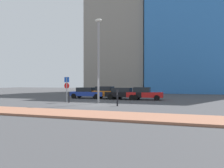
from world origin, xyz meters
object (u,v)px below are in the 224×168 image
parked_car_orange (107,92)px  traffic_bollard_mid (69,97)px  parked_car_black (124,93)px  traffic_bollard_near (117,100)px  parking_sign_post (67,86)px  parking_meter (117,94)px  street_lamp (98,55)px  parked_car_blue (87,93)px  parked_car_red (144,93)px

parked_car_orange → traffic_bollard_mid: (-1.68, -6.75, -0.26)m
parked_car_black → traffic_bollard_near: size_ratio=4.63×
parking_sign_post → traffic_bollard_mid: 1.35m
parking_sign_post → traffic_bollard_mid: bearing=-43.1°
parked_car_black → parking_sign_post: size_ratio=1.70×
parked_car_orange → parked_car_black: bearing=-15.7°
parking_meter → traffic_bollard_mid: size_ratio=1.23×
street_lamp → traffic_bollard_near: 5.37m
parked_car_blue → parked_car_black: (5.05, -0.37, 0.02)m
parked_car_orange → parking_sign_post: size_ratio=1.54×
parked_car_orange → parked_car_red: (4.88, -0.60, -0.04)m
parked_car_blue → traffic_bollard_mid: size_ratio=4.26×
street_lamp → traffic_bollard_mid: size_ratio=7.66×
parked_car_blue → parking_meter: 7.93m
parked_car_black → parked_car_red: size_ratio=1.05×
parked_car_black → street_lamp: 7.09m
parked_car_blue → parking_meter: bearing=-43.0°
parking_meter → parked_car_black: bearing=98.5°
parked_car_black → street_lamp: size_ratio=0.54×
parked_car_black → parked_car_orange: bearing=164.3°
parked_car_orange → street_lamp: bearing=-77.5°
parked_car_orange → traffic_bollard_near: (3.96, -8.28, -0.31)m
parked_car_red → traffic_bollard_mid: (-6.56, -6.14, -0.21)m
parking_sign_post → parking_meter: size_ratio=1.97×
parked_car_blue → parking_meter: parked_car_blue is taller
parking_sign_post → traffic_bollard_near: (6.19, -2.06, -1.17)m
parked_car_red → parked_car_blue: bearing=177.7°
parked_car_red → parking_sign_post: (-7.11, -5.62, 0.90)m
street_lamp → parked_car_black: bearing=80.4°
parking_sign_post → street_lamp: (3.65, -0.17, 3.16)m
parking_meter → traffic_bollard_near: size_ratio=1.38×
street_lamp → traffic_bollard_mid: (-3.09, -0.35, -4.27)m
parked_car_red → parking_sign_post: bearing=-141.7°
parking_meter → parked_car_blue: bearing=137.0°
street_lamp → traffic_bollard_near: size_ratio=8.58×
traffic_bollard_mid → parked_car_orange: bearing=76.0°
parking_meter → traffic_bollard_mid: bearing=-167.8°
parking_meter → traffic_bollard_near: (0.82, -2.58, -0.39)m
parked_car_black → parking_meter: parked_car_black is taller
parked_car_blue → traffic_bollard_near: size_ratio=4.77×
traffic_bollard_mid → parked_car_black: bearing=56.2°
parked_car_orange → traffic_bollard_near: parked_car_orange is taller
parked_car_black → parking_sign_post: bearing=-129.7°
street_lamp → parked_car_red: bearing=59.1°
parked_car_orange → traffic_bollard_mid: size_ratio=3.75×
parked_car_blue → parked_car_red: 7.55m
parked_car_black → traffic_bollard_mid: 7.31m
parking_sign_post → street_lamp: bearing=-2.6°
street_lamp → traffic_bollard_mid: bearing=-173.5°
parked_car_black → traffic_bollard_mid: bearing=-123.8°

